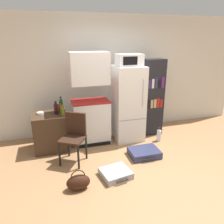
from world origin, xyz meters
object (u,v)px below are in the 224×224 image
object	(u,v)px
bottle_wine_dark	(56,109)
bottle_olive_oil	(63,111)
bowl	(40,113)
suitcase_large_flat	(144,153)
kitchen_hutch	(90,103)
handbag	(78,182)
suitcase_small_flat	(116,173)
chair	(74,133)
bottle_amber_beer	(60,108)
water_bottle_front	(159,135)
bookshelf	(152,98)
side_table	(51,131)
bottle_green_tall	(61,104)
microwave	(129,60)
refrigerator	(128,104)

from	to	relation	value
bottle_wine_dark	bottle_olive_oil	distance (m)	0.19
bowl	suitcase_large_flat	size ratio (longest dim) A/B	0.23
kitchen_hutch	bowl	world-z (taller)	kitchen_hutch
bottle_olive_oil	handbag	size ratio (longest dim) A/B	0.69
suitcase_small_flat	chair	bearing A→B (deg)	118.22
bottle_amber_beer	water_bottle_front	xyz separation A→B (m)	(2.06, -0.38, -0.71)
bookshelf	suitcase_large_flat	xyz separation A→B (m)	(-0.60, -0.98, -0.81)
side_table	chair	world-z (taller)	chair
side_table	bottle_green_tall	bearing A→B (deg)	38.66
bottle_wine_dark	bottle_amber_beer	distance (m)	0.11
suitcase_large_flat	suitcase_small_flat	size ratio (longest dim) A/B	1.08
bottle_wine_dark	bottle_green_tall	xyz separation A→B (m)	(0.11, 0.22, 0.01)
bottle_wine_dark	suitcase_small_flat	xyz separation A→B (m)	(0.83, -1.30, -0.80)
kitchen_hutch	suitcase_small_flat	world-z (taller)	kitchen_hutch
kitchen_hutch	microwave	xyz separation A→B (m)	(0.82, -0.05, 0.87)
bottle_wine_dark	water_bottle_front	world-z (taller)	bottle_wine_dark
bookshelf	bottle_amber_beer	size ratio (longest dim) A/B	8.12
bottle_amber_beer	suitcase_large_flat	distance (m)	1.89
refrigerator	bottle_amber_beer	bearing A→B (deg)	178.42
kitchen_hutch	bottle_wine_dark	distance (m)	0.71
bottle_wine_dark	suitcase_large_flat	size ratio (longest dim) A/B	0.45
side_table	bowl	xyz separation A→B (m)	(-0.17, 0.06, 0.39)
refrigerator	side_table	bearing A→B (deg)	-179.78
handbag	bookshelf	bearing A→B (deg)	39.11
side_table	kitchen_hutch	world-z (taller)	kitchen_hutch
bottle_olive_oil	water_bottle_front	bearing A→B (deg)	-4.69
side_table	chair	xyz separation A→B (m)	(0.41, -0.60, 0.17)
handbag	side_table	bearing A→B (deg)	102.90
suitcase_large_flat	side_table	bearing A→B (deg)	154.73
bowl	suitcase_small_flat	xyz separation A→B (m)	(1.14, -1.38, -0.71)
side_table	bottle_green_tall	distance (m)	0.59
side_table	refrigerator	world-z (taller)	refrigerator
side_table	bowl	world-z (taller)	bowl
bottle_green_tall	water_bottle_front	world-z (taller)	bottle_green_tall
bottle_amber_beer	bowl	xyz separation A→B (m)	(-0.40, 0.01, -0.07)
bottle_amber_beer	bowl	bearing A→B (deg)	177.92
bookshelf	chair	distance (m)	2.06
chair	suitcase_small_flat	world-z (taller)	chair
refrigerator	water_bottle_front	distance (m)	0.98
bowl	handbag	world-z (taller)	bowl
side_table	bottle_wine_dark	bearing A→B (deg)	-6.49
bottle_wine_dark	suitcase_large_flat	bearing A→B (deg)	-27.95
handbag	bottle_green_tall	bearing A→B (deg)	92.74
refrigerator	suitcase_large_flat	distance (m)	1.13
bottle_amber_beer	water_bottle_front	bearing A→B (deg)	-10.44
bottle_wine_dark	chair	xyz separation A→B (m)	(0.27, -0.58, -0.31)
bowl	suitcase_small_flat	bearing A→B (deg)	-50.40
side_table	suitcase_small_flat	size ratio (longest dim) A/B	1.41
microwave	handbag	bearing A→B (deg)	-132.30
bottle_amber_beer	chair	bearing A→B (deg)	-74.46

